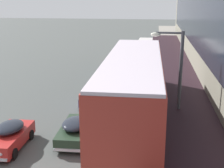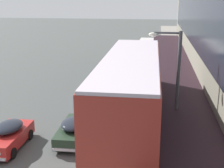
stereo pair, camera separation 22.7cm
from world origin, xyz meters
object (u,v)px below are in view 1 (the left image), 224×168
at_px(street_lamp, 176,96).
at_px(fire_hydrant, 176,139).
at_px(sedan_trailing_mid, 120,56).
at_px(sedan_lead_mid, 76,129).
at_px(transit_bus_kerbside_rear, 133,117).
at_px(sedan_far_back, 108,80).
at_px(transit_bus_kerbside_front, 146,56).
at_px(sedan_trailing_near, 147,52).
at_px(sedan_second_mid, 95,96).
at_px(sedan_second_near, 9,136).

height_order(street_lamp, fire_hydrant, street_lamp).
height_order(sedan_trailing_mid, sedan_lead_mid, sedan_trailing_mid).
relative_size(transit_bus_kerbside_rear, street_lamp, 1.54).
bearing_deg(transit_bus_kerbside_rear, sedan_far_back, 102.67).
relative_size(transit_bus_kerbside_front, fire_hydrant, 15.87).
bearing_deg(sedan_trailing_near, street_lamp, -86.23).
distance_m(transit_bus_kerbside_rear, fire_hydrant, 5.42).
distance_m(sedan_lead_mid, sedan_trailing_near, 29.33).
relative_size(sedan_lead_mid, sedan_second_mid, 0.97).
bearing_deg(fire_hydrant, transit_bus_kerbside_front, 97.49).
bearing_deg(transit_bus_kerbside_rear, sedan_trailing_mid, 97.56).
distance_m(sedan_second_mid, fire_hydrant, 9.27).
xyz_separation_m(transit_bus_kerbside_rear, sedan_far_back, (-3.59, 15.99, -2.63)).
distance_m(transit_bus_kerbside_rear, sedan_trailing_mid, 29.53).
bearing_deg(street_lamp, sedan_far_back, 109.77).
bearing_deg(sedan_far_back, sedan_trailing_mid, 91.21).
distance_m(transit_bus_kerbside_front, sedan_second_mid, 13.23).
height_order(transit_bus_kerbside_rear, sedan_trailing_mid, transit_bus_kerbside_rear).
xyz_separation_m(sedan_trailing_mid, sedan_second_near, (-3.68, -26.75, 0.02)).
xyz_separation_m(transit_bus_kerbside_front, sedan_far_back, (-3.44, -7.33, -1.23)).
xyz_separation_m(transit_bus_kerbside_rear, sedan_second_mid, (-3.94, 10.69, -2.57)).
relative_size(sedan_lead_mid, sedan_far_back, 0.95).
bearing_deg(street_lamp, fire_hydrant, 82.87).
bearing_deg(sedan_trailing_mid, sedan_trailing_near, 46.37).
distance_m(sedan_trailing_mid, sedan_trailing_near, 5.36).
bearing_deg(fire_hydrant, street_lamp, -97.13).
bearing_deg(sedan_far_back, street_lamp, -70.23).
bearing_deg(sedan_trailing_mid, sedan_second_mid, -90.21).
bearing_deg(sedan_second_near, sedan_trailing_mid, 82.17).
height_order(sedan_lead_mid, fire_hydrant, sedan_lead_mid).
relative_size(sedan_second_near, fire_hydrant, 6.08).
xyz_separation_m(sedan_lead_mid, sedan_trailing_near, (3.64, 29.11, -0.01)).
relative_size(sedan_trailing_mid, fire_hydrant, 6.78).
height_order(sedan_second_near, sedan_second_mid, sedan_second_mid).
distance_m(transit_bus_kerbside_front, transit_bus_kerbside_rear, 23.36).
bearing_deg(transit_bus_kerbside_rear, fire_hydrant, 58.63).
bearing_deg(sedan_second_mid, street_lamp, -59.86).
bearing_deg(sedan_trailing_near, transit_bus_kerbside_front, -89.88).
relative_size(sedan_second_near, sedan_trailing_near, 0.88).
height_order(sedan_lead_mid, sedan_second_mid, sedan_second_mid).
height_order(sedan_far_back, fire_hydrant, sedan_far_back).
height_order(sedan_second_mid, sedan_trailing_near, sedan_second_mid).
height_order(transit_bus_kerbside_front, sedan_second_near, transit_bus_kerbside_front).
bearing_deg(sedan_trailing_mid, street_lamp, -78.47).
height_order(transit_bus_kerbside_front, transit_bus_kerbside_rear, transit_bus_kerbside_rear).
bearing_deg(street_lamp, sedan_second_near, 168.77).
xyz_separation_m(sedan_trailing_mid, street_lamp, (5.84, -28.64, 3.58)).
distance_m(sedan_lead_mid, fire_hydrant, 6.22).
xyz_separation_m(transit_bus_kerbside_front, transit_bus_kerbside_rear, (0.15, -23.32, 1.39)).
bearing_deg(transit_bus_kerbside_front, sedan_trailing_near, 90.12).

